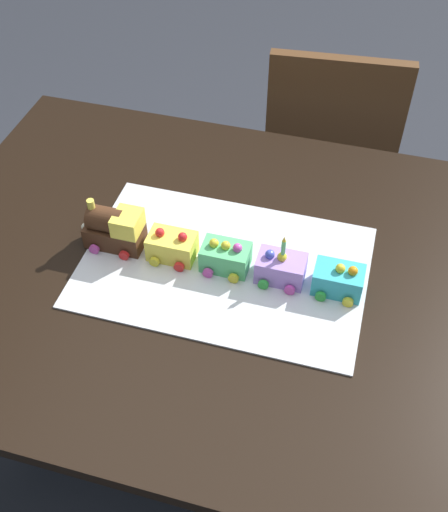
{
  "coord_description": "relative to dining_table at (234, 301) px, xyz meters",
  "views": [
    {
      "loc": [
        0.22,
        -0.87,
        1.73
      ],
      "look_at": [
        -0.02,
        -0.0,
        0.77
      ],
      "focal_mm": 44.17,
      "sensor_mm": 36.0,
      "label": 1
    }
  ],
  "objects": [
    {
      "name": "cake_car_gondola_turquoise",
      "position": [
        0.22,
        -0.0,
        0.14
      ],
      "size": [
        0.1,
        0.08,
        0.07
      ],
      "color": "#38B7C6",
      "rests_on": "cake_board"
    },
    {
      "name": "ground_plane",
      "position": [
        0.0,
        0.0,
        -0.63
      ],
      "size": [
        8.0,
        8.0,
        0.0
      ],
      "primitive_type": "plane",
      "color": "#2D3038"
    },
    {
      "name": "cake_car_caboose_mint_green",
      "position": [
        -0.02,
        -0.0,
        0.14
      ],
      "size": [
        0.1,
        0.08,
        0.07
      ],
      "color": "#59CC7A",
      "rests_on": "cake_board"
    },
    {
      "name": "cake_car_tanker_lemon",
      "position": [
        -0.14,
        -0.0,
        0.14
      ],
      "size": [
        0.1,
        0.08,
        0.07
      ],
      "color": "#F4E04C",
      "rests_on": "cake_board"
    },
    {
      "name": "birthday_candle",
      "position": [
        0.1,
        -0.0,
        0.21
      ],
      "size": [
        0.01,
        0.01,
        0.05
      ],
      "color": "#66D872",
      "rests_on": "cake_car_flatbed_lavender"
    },
    {
      "name": "cake_locomotive",
      "position": [
        -0.27,
        -0.0,
        0.16
      ],
      "size": [
        0.14,
        0.08,
        0.12
      ],
      "color": "#472816",
      "rests_on": "cake_board"
    },
    {
      "name": "cake_car_flatbed_lavender",
      "position": [
        0.1,
        -0.0,
        0.14
      ],
      "size": [
        0.1,
        0.08,
        0.07
      ],
      "color": "#AD84E0",
      "rests_on": "cake_board"
    },
    {
      "name": "cake_board",
      "position": [
        -0.02,
        -0.0,
        0.11
      ],
      "size": [
        0.6,
        0.4,
        0.0
      ],
      "primitive_type": "cube",
      "color": "silver",
      "rests_on": "dining_table"
    },
    {
      "name": "dining_table",
      "position": [
        0.0,
        0.0,
        0.0
      ],
      "size": [
        1.4,
        1.0,
        0.74
      ],
      "color": "black",
      "rests_on": "ground"
    },
    {
      "name": "chair",
      "position": [
        0.1,
        0.83,
        -0.16
      ],
      "size": [
        0.43,
        0.43,
        0.86
      ],
      "rotation": [
        0.0,
        0.0,
        3.23
      ],
      "color": "brown",
      "rests_on": "ground"
    }
  ]
}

